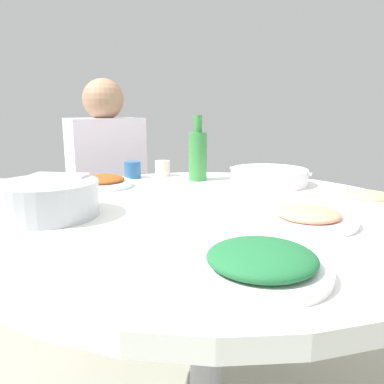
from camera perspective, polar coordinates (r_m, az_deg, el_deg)
The scene contains 12 objects.
round_dining_table at distance 1.11m, azimuth 2.35°, elevation -6.76°, with size 1.25×1.25×0.77m.
rice_bowl at distance 1.06m, azimuth -20.63°, elevation -0.85°, with size 0.26×0.26×0.10m.
soup_bowl at distance 1.45m, azimuth 11.34°, elevation 2.20°, with size 0.30×0.28×0.06m.
dish_greens at distance 0.66m, azimuth 10.29°, elevation -10.28°, with size 0.23×0.23×0.05m.
dish_noodles at distance 1.25m, azimuth 24.40°, elevation -0.83°, with size 0.20×0.20×0.04m.
dish_stirfry at distance 1.41m, azimuth -13.17°, elevation 1.46°, with size 0.21×0.21×0.04m.
dish_shrimp at distance 0.98m, azimuth 16.89°, elevation -3.62°, with size 0.23×0.23×0.04m.
green_bottle at distance 1.49m, azimuth 0.86°, elevation 5.62°, with size 0.07×0.07×0.25m.
tea_cup_near at distance 1.57m, azimuth -8.83°, elevation 3.28°, with size 0.07×0.07×0.07m, color #285990.
tea_cup_far at distance 1.60m, azimuth -4.39°, elevation 3.51°, with size 0.06×0.06×0.06m, color beige.
stool_for_diner_left at distance 2.05m, azimuth -11.85°, elevation -12.02°, with size 0.33×0.33×0.43m, color brown.
diner_left at distance 1.90m, azimuth -12.55°, elevation 2.75°, with size 0.47×0.47×0.76m.
Camera 1 is at (0.19, -1.03, 1.05)m, focal length 35.93 mm.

